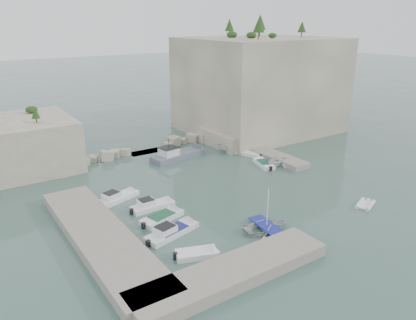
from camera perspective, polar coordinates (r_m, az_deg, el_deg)
ground at (r=48.70m, az=3.95°, el=-5.27°), size 400.00×400.00×0.00m
cliff_east at (r=77.61m, az=7.25°, el=10.44°), size 26.00×22.00×17.00m
cliff_terrace at (r=69.16m, az=3.41°, el=3.33°), size 8.00×10.00×2.50m
outcrop_west at (r=62.57m, az=-25.78°, el=1.83°), size 16.00×14.00×7.00m
quay_west at (r=40.48m, az=-14.88°, el=-10.46°), size 5.00×24.00×1.10m
quay_south at (r=34.45m, az=3.45°, el=-15.50°), size 18.00×4.00×1.10m
ledge_east at (r=63.83m, az=8.09°, el=1.00°), size 3.00×16.00×0.80m
breakwater at (r=65.63m, az=-8.54°, el=1.76°), size 28.00×3.00×1.40m
motorboat_a at (r=49.02m, az=-12.61°, el=-5.55°), size 6.18×3.52×1.40m
motorboat_b at (r=46.36m, az=-7.80°, el=-6.74°), size 5.43×1.89×1.40m
motorboat_c at (r=43.72m, az=-6.51°, el=-8.36°), size 5.62×3.27×0.70m
motorboat_d at (r=40.89m, az=-5.09°, el=-10.39°), size 6.65×3.38×1.40m
motorboat_e at (r=37.40m, az=-1.63°, el=-13.39°), size 4.40×2.96×0.70m
rowboat at (r=41.97m, az=8.23°, el=-9.69°), size 5.35×4.11×1.03m
inflatable_dinghy at (r=49.81m, az=21.20°, el=-6.04°), size 3.39×2.49×0.44m
tender_east_a at (r=59.74m, az=9.72°, el=-0.78°), size 3.96×3.47×2.01m
tender_east_b at (r=59.45m, az=7.83°, el=-0.78°), size 2.92×5.10×0.70m
tender_east_c at (r=63.69m, az=5.65°, el=0.68°), size 3.12×5.17×0.70m
tender_east_d at (r=64.87m, az=3.24°, el=1.09°), size 4.65×3.53×1.70m
work_boat at (r=62.28m, az=-4.21°, el=0.29°), size 9.95×4.31×2.20m
rowboat_mast at (r=40.78m, az=8.41°, el=-6.47°), size 0.10×0.10×4.20m
vegetation at (r=74.58m, az=3.67°, el=17.48°), size 53.48×13.88×13.40m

